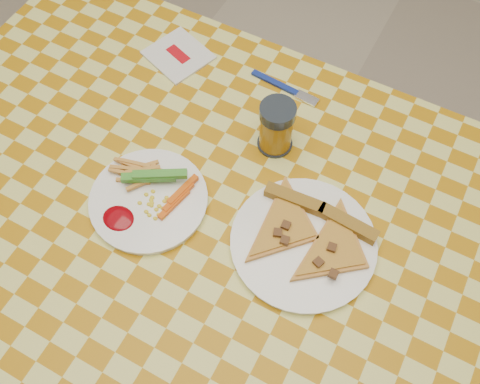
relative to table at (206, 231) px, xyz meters
name	(u,v)px	position (x,y,z in m)	size (l,w,h in m)	color
ground	(218,327)	(0.00, 0.00, -0.68)	(8.00, 8.00, 0.00)	beige
table	(206,231)	(0.00, 0.00, 0.00)	(1.28, 0.88, 0.76)	white
plate_left	(149,201)	(-0.10, -0.03, 0.08)	(0.21, 0.21, 0.01)	white
plate_right	(303,243)	(0.19, 0.03, 0.08)	(0.25, 0.25, 0.01)	white
fries_veggies	(148,188)	(-0.11, -0.01, 0.10)	(0.18, 0.16, 0.04)	gold
pizza_slices	(310,233)	(0.19, 0.04, 0.09)	(0.25, 0.22, 0.02)	gold
drink_glass	(276,127)	(0.05, 0.20, 0.13)	(0.07, 0.07, 0.11)	black
napkin	(178,55)	(-0.24, 0.31, 0.08)	(0.16, 0.15, 0.01)	silver
fork	(285,88)	(0.01, 0.33, 0.08)	(0.16, 0.03, 0.01)	navy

